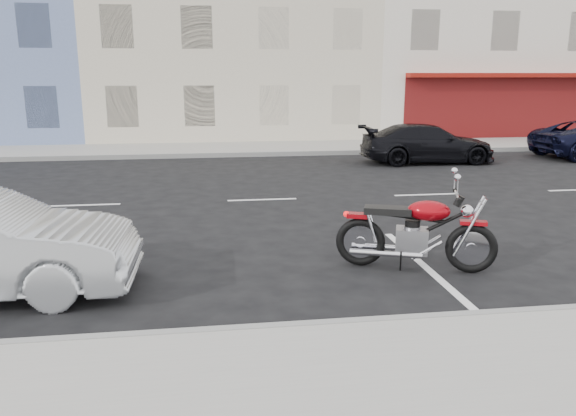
# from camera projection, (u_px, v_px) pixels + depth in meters

# --- Properties ---
(ground) EXTENTS (120.00, 120.00, 0.00)m
(ground) POSITION_uv_depth(u_px,v_px,m) (346.00, 197.00, 13.30)
(ground) COLOR black
(ground) RESTS_ON ground
(sidewalk_far) EXTENTS (80.00, 3.40, 0.15)m
(sidewalk_far) POSITION_uv_depth(u_px,v_px,m) (160.00, 150.00, 20.97)
(sidewalk_far) COLOR gray
(sidewalk_far) RESTS_ON ground
(curb_near) EXTENTS (80.00, 0.12, 0.16)m
(curb_near) POSITION_uv_depth(u_px,v_px,m) (40.00, 346.00, 5.86)
(curb_near) COLOR gray
(curb_near) RESTS_ON ground
(curb_far) EXTENTS (80.00, 0.12, 0.16)m
(curb_far) POSITION_uv_depth(u_px,v_px,m) (156.00, 156.00, 19.34)
(curb_far) COLOR gray
(curb_far) RESTS_ON ground
(bldg_cream) EXTENTS (12.00, 12.00, 11.50)m
(bldg_cream) POSITION_uv_depth(u_px,v_px,m) (229.00, 13.00, 27.38)
(bldg_cream) COLOR beige
(bldg_cream) RESTS_ON ground
(bldg_corner) EXTENTS (14.00, 12.00, 12.50)m
(bldg_corner) POSITION_uv_depth(u_px,v_px,m) (480.00, 6.00, 29.04)
(bldg_corner) COLOR beige
(bldg_corner) RESTS_ON ground
(motorcycle) EXTENTS (2.26, 1.07, 1.18)m
(motorcycle) POSITION_uv_depth(u_px,v_px,m) (474.00, 238.00, 8.12)
(motorcycle) COLOR black
(motorcycle) RESTS_ON ground
(car_far) EXTENTS (4.39, 1.87, 1.26)m
(car_far) POSITION_uv_depth(u_px,v_px,m) (427.00, 143.00, 18.35)
(car_far) COLOR black
(car_far) RESTS_ON ground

